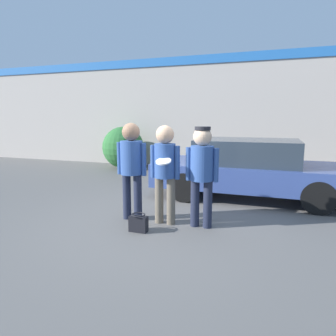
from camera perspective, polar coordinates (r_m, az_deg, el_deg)
name	(u,v)px	position (r m, az deg, el deg)	size (l,w,h in m)	color
ground_plane	(163,221)	(5.50, -0.99, -10.04)	(56.00, 56.00, 0.00)	#5B5956
storefront_building	(220,112)	(10.96, 9.92, 10.40)	(24.00, 0.22, 4.01)	#B2A89E
person_left	(132,162)	(5.38, -6.95, 1.17)	(0.57, 0.40, 1.76)	#1E2338
person_middle_with_frisbee	(165,166)	(5.13, -0.59, 0.45)	(0.53, 0.56, 1.72)	#665B4C
person_right	(202,167)	(4.99, 6.48, 0.16)	(0.56, 0.39, 1.70)	#1E2338
parked_car_near	(249,168)	(7.15, 15.19, -0.06)	(4.32, 1.87, 1.36)	#334784
shrub	(123,147)	(11.19, -8.52, 3.90)	(1.52, 1.52, 1.52)	#2D6B33
handbag	(138,223)	(5.00, -5.65, -10.41)	(0.30, 0.23, 0.30)	black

